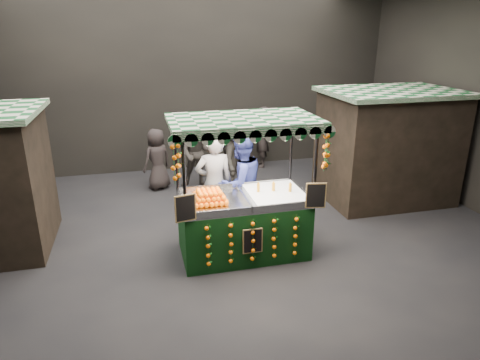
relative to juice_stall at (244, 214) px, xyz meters
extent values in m
plane|color=black|center=(-0.47, 0.34, -0.78)|extent=(12.00, 12.00, 0.00)
cube|color=black|center=(-0.47, 5.34, 1.72)|extent=(12.00, 0.10, 5.00)
cube|color=black|center=(-0.47, -4.66, 1.72)|extent=(12.00, 0.10, 5.00)
cube|color=black|center=(3.93, 1.84, 0.47)|extent=(2.80, 2.00, 2.50)
cube|color=#104B1F|center=(3.93, 1.84, 1.77)|extent=(3.00, 2.20, 0.10)
cube|color=black|center=(-0.01, 0.04, -0.27)|extent=(2.23, 1.21, 1.01)
cube|color=#AFB2B6|center=(-0.01, 0.04, 0.25)|extent=(2.23, 1.21, 0.04)
cylinder|color=black|center=(-1.09, -0.54, 0.43)|extent=(0.05, 0.05, 2.43)
cylinder|color=black|center=(1.08, -0.54, 0.43)|extent=(0.05, 0.05, 2.43)
cylinder|color=black|center=(-1.09, 0.62, 0.43)|extent=(0.05, 0.05, 2.43)
cylinder|color=black|center=(1.08, 0.62, 0.43)|extent=(0.05, 0.05, 2.43)
cube|color=#104B1F|center=(-0.01, 0.04, 1.69)|extent=(2.48, 1.47, 0.08)
cube|color=silver|center=(0.60, 0.04, 0.31)|extent=(0.99, 1.09, 0.08)
cube|color=black|center=(-1.10, -0.60, 0.48)|extent=(0.34, 0.10, 0.45)
cube|color=black|center=(1.09, -0.60, 0.48)|extent=(0.34, 0.10, 0.45)
cube|color=black|center=(-0.01, -0.61, -0.22)|extent=(0.34, 0.03, 0.45)
imported|color=gray|center=(-0.34, 1.01, 0.24)|extent=(0.76, 0.51, 2.04)
imported|color=navy|center=(0.16, 0.90, 0.25)|extent=(1.23, 1.11, 2.05)
imported|color=black|center=(-4.39, 3.75, 0.15)|extent=(0.79, 0.67, 1.85)
imported|color=#2E2925|center=(-0.30, 3.65, 0.12)|extent=(1.02, 0.88, 1.80)
imported|color=black|center=(0.78, 4.45, 0.01)|extent=(0.96, 0.49, 1.58)
imported|color=black|center=(0.59, 3.17, 0.10)|extent=(1.06, 1.31, 1.77)
imported|color=#2B2423|center=(-1.29, 3.78, 0.00)|extent=(0.91, 0.83, 1.56)
imported|color=#2D2625|center=(3.80, 4.12, 0.00)|extent=(1.03, 1.50, 1.55)
imported|color=#2D2625|center=(1.80, 4.94, 0.11)|extent=(0.47, 0.68, 1.78)
camera|label=1|loc=(-1.74, -6.71, 3.13)|focal=31.86mm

